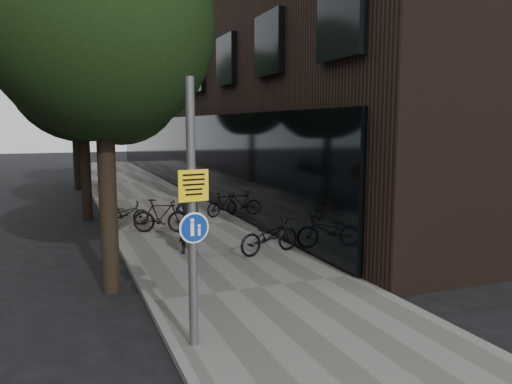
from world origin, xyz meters
TOP-DOWN VIEW (x-y plane):
  - ground at (0.00, 0.00)m, footprint 120.00×120.00m
  - sidewalk at (0.25, 10.00)m, footprint 4.50×60.00m
  - curb_edge at (-2.00, 10.00)m, footprint 0.15×60.00m
  - building_right_dark_brick at (8.50, 22.00)m, footprint 12.00×40.00m
  - street_tree_near at (-2.53, 4.64)m, footprint 4.40×4.40m
  - street_tree_mid at (-2.53, 13.14)m, footprint 5.00×5.00m
  - street_tree_far at (-2.53, 22.14)m, footprint 5.00×5.00m
  - signpost at (-1.71, 1.21)m, footprint 0.46×0.13m
  - pedestrian at (-0.46, 6.53)m, footprint 0.68×0.47m
  - parked_bike_facade_near at (1.46, 5.72)m, footprint 1.88×1.03m
  - parked_bike_facade_far at (2.00, 11.21)m, footprint 1.52×0.86m
  - parked_bike_curb_near at (-1.54, 10.74)m, footprint 1.54×0.54m
  - parked_bike_curb_far at (-0.64, 9.29)m, footprint 1.78×1.09m

SIDE VIEW (x-z plane):
  - ground at x=0.00m, z-range 0.00..0.00m
  - sidewalk at x=0.25m, z-range 0.00..0.12m
  - curb_edge at x=-2.00m, z-range 0.00..0.13m
  - parked_bike_curb_near at x=-1.54m, z-range 0.12..0.92m
  - parked_bike_facade_far at x=2.00m, z-range 0.12..1.00m
  - parked_bike_facade_near at x=1.46m, z-range 0.12..1.06m
  - parked_bike_curb_far at x=-0.64m, z-range 0.12..1.16m
  - pedestrian at x=-0.46m, z-range 0.12..1.88m
  - signpost at x=-1.71m, z-range 0.14..4.12m
  - street_tree_near at x=-2.53m, z-range 1.36..8.86m
  - street_tree_mid at x=-2.53m, z-range 1.21..9.01m
  - street_tree_far at x=-2.53m, z-range 1.21..9.01m
  - building_right_dark_brick at x=8.50m, z-range 0.00..18.00m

